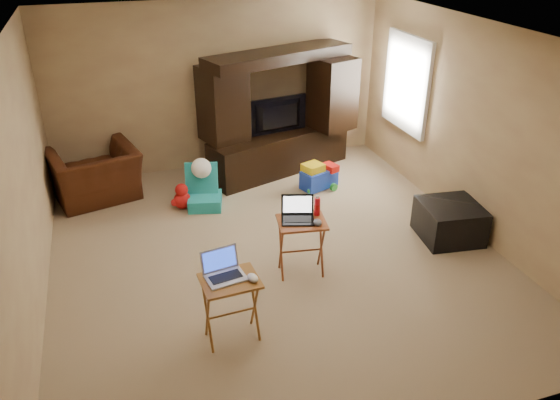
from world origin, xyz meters
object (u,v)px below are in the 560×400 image
object	(u,v)px
plush_toy	(182,196)
push_toy	(319,175)
laptop_left	(225,267)
ottoman	(449,221)
tray_table_right	(301,247)
child_rocker	(204,188)
mouse_left	(253,278)
recliner	(95,175)
mouse_right	(318,222)
television	(280,117)
tray_table_left	(231,309)
entertainment_center	(279,113)
laptop_right	(298,211)
water_bottle	(317,206)

from	to	relation	value
plush_toy	push_toy	xyz separation A→B (m)	(1.97, -0.00, 0.02)
push_toy	laptop_left	world-z (taller)	laptop_left
ottoman	tray_table_right	xyz separation A→B (m)	(-1.97, -0.15, 0.11)
child_rocker	mouse_left	bearing A→B (deg)	-77.05
recliner	mouse_right	distance (m)	3.48
push_toy	laptop_left	bearing A→B (deg)	-146.64
television	mouse_left	world-z (taller)	television
laptop_left	mouse_left	distance (m)	0.26
recliner	mouse_left	world-z (taller)	recliner
plush_toy	tray_table_left	xyz separation A→B (m)	(0.03, -2.69, 0.15)
television	plush_toy	size ratio (longest dim) A/B	2.57
recliner	mouse_left	size ratio (longest dim) A/B	8.26
ottoman	recliner	bearing A→B (deg)	149.17
recliner	plush_toy	world-z (taller)	recliner
tray_table_right	mouse_left	world-z (taller)	mouse_left
child_rocker	push_toy	size ratio (longest dim) A/B	1.09
tray_table_right	entertainment_center	bearing A→B (deg)	85.85
child_rocker	push_toy	bearing A→B (deg)	16.57
plush_toy	laptop_left	size ratio (longest dim) A/B	1.05
tray_table_left	recliner	bearing A→B (deg)	105.20
recliner	ottoman	world-z (taller)	recliner
recliner	child_rocker	distance (m)	1.54
push_toy	tray_table_left	world-z (taller)	tray_table_left
television	laptop_left	world-z (taller)	television
tray_table_right	laptop_right	distance (m)	0.45
plush_toy	water_bottle	xyz separation A→B (m)	(1.20, -1.83, 0.57)
entertainment_center	mouse_left	bearing A→B (deg)	-129.64
push_toy	tray_table_right	xyz separation A→B (m)	(-0.97, -1.90, 0.13)
water_bottle	push_toy	bearing A→B (deg)	67.12
tray_table_right	laptop_left	size ratio (longest dim) A/B	1.90
television	plush_toy	distance (m)	1.90
tray_table_right	mouse_left	bearing A→B (deg)	-123.20
plush_toy	tray_table_right	bearing A→B (deg)	-62.36
child_rocker	mouse_left	world-z (taller)	mouse_left
entertainment_center	push_toy	size ratio (longest dim) A/B	4.22
ottoman	water_bottle	distance (m)	1.85
ottoman	tray_table_right	world-z (taller)	tray_table_right
laptop_right	mouse_left	distance (m)	1.15
entertainment_center	plush_toy	world-z (taller)	entertainment_center
plush_toy	laptop_left	xyz separation A→B (m)	(0.00, -2.66, 0.60)
mouse_right	water_bottle	size ratio (longest dim) A/B	0.66
plush_toy	mouse_left	xyz separation A→B (m)	(0.22, -2.76, 0.51)
water_bottle	plush_toy	bearing A→B (deg)	123.28
ottoman	laptop_left	bearing A→B (deg)	-163.00
recliner	tray_table_left	xyz separation A→B (m)	(1.10, -3.35, -0.03)
entertainment_center	tray_table_right	distance (m)	2.81
television	water_bottle	xyz separation A→B (m)	(-0.42, -2.55, -0.13)
child_rocker	ottoman	size ratio (longest dim) A/B	0.85
child_rocker	water_bottle	xyz separation A→B (m)	(0.90, -1.76, 0.46)
ottoman	laptop_right	distance (m)	2.09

